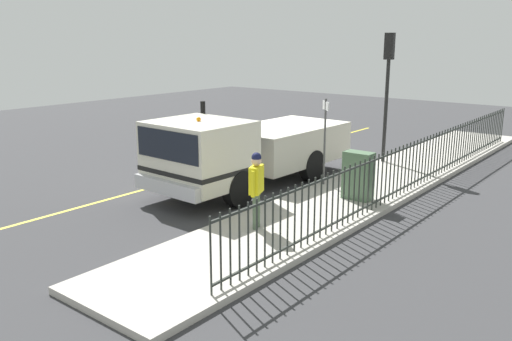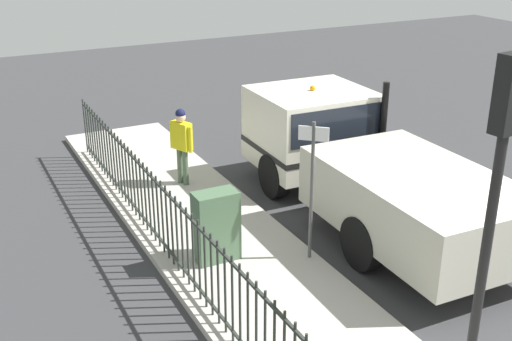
# 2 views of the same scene
# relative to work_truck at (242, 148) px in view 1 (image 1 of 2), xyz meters

# --- Properties ---
(ground_plane) EXTENTS (44.35, 44.35, 0.00)m
(ground_plane) POSITION_rel_work_truck_xyz_m (-0.19, 2.98, -1.20)
(ground_plane) COLOR #38383A
(ground_plane) RESTS_ON ground
(sidewalk_slab) EXTENTS (2.61, 20.16, 0.14)m
(sidewalk_slab) POSITION_rel_work_truck_xyz_m (2.99, 2.98, -1.13)
(sidewalk_slab) COLOR #B7B2A8
(sidewalk_slab) RESTS_ON ground
(lane_marking) EXTENTS (0.12, 18.14, 0.01)m
(lane_marking) POSITION_rel_work_truck_xyz_m (-2.11, 2.98, -1.19)
(lane_marking) COLOR yellow
(lane_marking) RESTS_ON ground
(work_truck) EXTENTS (2.58, 6.99, 2.49)m
(work_truck) POSITION_rel_work_truck_xyz_m (0.00, 0.00, 0.00)
(work_truck) COLOR silver
(work_truck) RESTS_ON ground
(worker_standing) EXTENTS (0.39, 0.59, 1.71)m
(worker_standing) POSITION_rel_work_truck_xyz_m (2.63, -2.63, -0.01)
(worker_standing) COLOR yellow
(worker_standing) RESTS_ON sidewalk_slab
(iron_fence) EXTENTS (0.04, 17.17, 1.36)m
(iron_fence) POSITION_rel_work_truck_xyz_m (4.05, 2.98, -0.37)
(iron_fence) COLOR #2D332D
(iron_fence) RESTS_ON sidewalk_slab
(traffic_light_near) EXTENTS (0.32, 0.24, 4.26)m
(traffic_light_near) POSITION_rel_work_truck_xyz_m (1.90, 5.23, 1.95)
(traffic_light_near) COLOR black
(traffic_light_near) RESTS_ON sidewalk_slab
(utility_cabinet) EXTENTS (0.75, 0.42, 1.25)m
(utility_cabinet) POSITION_rel_work_truck_xyz_m (3.32, 0.76, -0.43)
(utility_cabinet) COLOR #4C6B4C
(utility_cabinet) RESTS_ON sidewalk_slab
(traffic_cone) EXTENTS (0.44, 0.44, 0.62)m
(traffic_cone) POSITION_rel_work_truck_xyz_m (-1.90, 3.47, -0.88)
(traffic_cone) COLOR orange
(traffic_cone) RESTS_ON ground
(street_sign) EXTENTS (0.39, 0.36, 2.46)m
(street_sign) POSITION_rel_work_truck_xyz_m (1.86, 1.44, 0.47)
(street_sign) COLOR #4C4C4C
(street_sign) RESTS_ON sidewalk_slab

